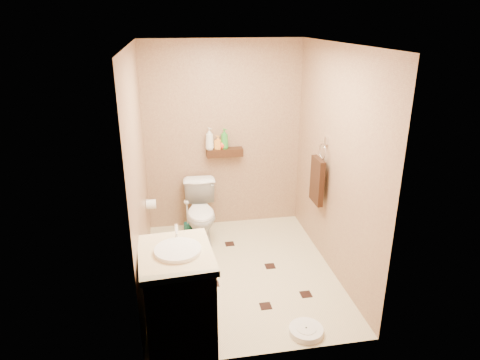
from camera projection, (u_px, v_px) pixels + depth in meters
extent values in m
plane|color=beige|center=(241.00, 272.00, 4.71)|extent=(2.50, 2.50, 0.00)
cube|color=#A17E5C|center=(224.00, 137.00, 5.44)|extent=(2.00, 0.04, 2.40)
cube|color=#A17E5C|center=(270.00, 225.00, 3.14)|extent=(2.00, 0.04, 2.40)
cube|color=#A17E5C|center=(139.00, 175.00, 4.13)|extent=(0.04, 2.50, 2.40)
cube|color=#A17E5C|center=(335.00, 164.00, 4.45)|extent=(0.04, 2.50, 2.40)
cube|color=white|center=(241.00, 44.00, 3.86)|extent=(2.00, 2.50, 0.02)
cube|color=#3E2310|center=(225.00, 152.00, 5.43)|extent=(0.46, 0.14, 0.10)
cube|color=black|center=(214.00, 284.00, 4.49)|extent=(0.11, 0.11, 0.01)
cube|color=black|center=(270.00, 266.00, 4.81)|extent=(0.11, 0.11, 0.01)
cube|color=black|center=(266.00, 306.00, 4.15)|extent=(0.11, 0.11, 0.01)
cube|color=black|center=(186.00, 256.00, 5.02)|extent=(0.11, 0.11, 0.01)
cube|color=black|center=(306.00, 294.00, 4.32)|extent=(0.11, 0.11, 0.01)
cube|color=black|center=(230.00, 244.00, 5.28)|extent=(0.11, 0.11, 0.01)
imported|color=white|center=(201.00, 213.00, 5.30)|extent=(0.43, 0.72, 0.72)
cube|color=brown|center=(178.00, 300.00, 3.58)|extent=(0.59, 0.71, 0.82)
cube|color=beige|center=(176.00, 255.00, 3.43)|extent=(0.64, 0.75, 0.05)
cylinder|color=white|center=(178.00, 251.00, 3.42)|extent=(0.38, 0.38, 0.05)
cylinder|color=silver|center=(176.00, 230.00, 3.61)|extent=(0.03, 0.03, 0.13)
cylinder|color=white|center=(306.00, 331.00, 3.78)|extent=(0.40, 0.40, 0.06)
cylinder|color=white|center=(306.00, 328.00, 3.77)|extent=(0.18, 0.18, 0.01)
cylinder|color=#1A695D|center=(188.00, 227.00, 5.60)|extent=(0.10, 0.10, 0.11)
cylinder|color=white|center=(187.00, 212.00, 5.52)|extent=(0.02, 0.02, 0.32)
sphere|color=white|center=(187.00, 202.00, 5.47)|extent=(0.08, 0.08, 0.08)
cube|color=silver|center=(326.00, 141.00, 4.61)|extent=(0.03, 0.06, 0.08)
torus|color=silver|center=(323.00, 151.00, 4.65)|extent=(0.02, 0.19, 0.19)
cube|color=#371C10|center=(317.00, 181.00, 4.76)|extent=(0.06, 0.30, 0.52)
cylinder|color=white|center=(151.00, 204.00, 4.95)|extent=(0.11, 0.11, 0.11)
cylinder|color=silver|center=(147.00, 200.00, 4.92)|extent=(0.04, 0.02, 0.02)
imported|color=silver|center=(209.00, 139.00, 5.33)|extent=(0.14, 0.14, 0.28)
imported|color=orange|center=(218.00, 142.00, 5.37)|extent=(0.10, 0.10, 0.17)
imported|color=red|center=(222.00, 144.00, 5.38)|extent=(0.11, 0.11, 0.13)
imported|color=#318E2F|center=(224.00, 139.00, 5.36)|extent=(0.14, 0.14, 0.26)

